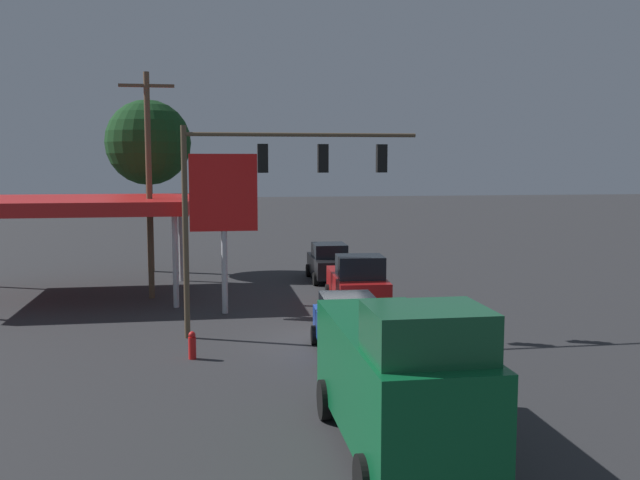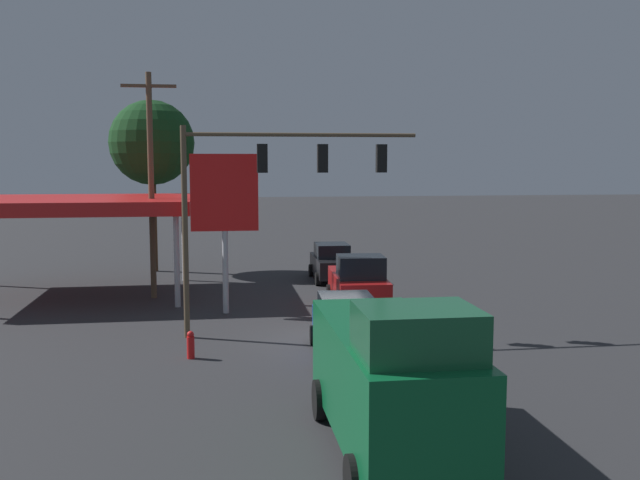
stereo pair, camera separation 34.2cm
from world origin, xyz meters
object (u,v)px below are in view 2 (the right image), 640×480
Objects in this scene: sedan_waiting at (332,262)px; street_tree at (152,143)px; utility_pole at (151,180)px; sedan_far at (346,326)px; price_sign at (224,199)px; delivery_truck at (391,378)px; traffic_signal_assembly at (271,180)px; pickup_parked at (358,284)px; fire_hydrant at (191,345)px.

sedan_waiting is 0.46× the size of street_tree.
utility_pole is 13.52m from sedan_far.
sedan_far is 0.47× the size of street_tree.
price_sign reaches higher than sedan_waiting.
delivery_truck is (-6.40, 18.66, -3.63)m from utility_pole.
traffic_signal_assembly is 1.21× the size of delivery_truck.
sedan_waiting is at bearing -177.30° from pickup_parked.
utility_pole is 8.29m from street_tree.
utility_pole is at bearing -67.23° from sedan_waiting.
traffic_signal_assembly is at bearing 109.03° from street_tree.
street_tree reaches higher than sedan_waiting.
traffic_signal_assembly is 4.31m from price_sign.
pickup_parked is at bearing -136.38° from fire_hydrant.
street_tree is (7.53, -18.84, 6.22)m from sedan_far.
sedan_waiting and sedan_far have the same top height.
traffic_signal_assembly is 1.28× the size of price_sign.
utility_pole reaches higher than sedan_waiting.
sedan_waiting is 14.39m from sedan_far.
delivery_truck reaches higher than sedan_waiting.
street_tree reaches higher than sedan_far.
street_tree is (9.25, -12.19, 6.06)m from pickup_parked.
price_sign is 7.99m from fire_hydrant.
fire_hydrant is (1.19, 6.67, -4.22)m from price_sign.
traffic_signal_assembly is 0.82× the size of utility_pole.
sedan_far is (-2.11, 3.11, -4.58)m from traffic_signal_assembly.
pickup_parked is 16.46m from street_tree.
utility_pole is at bearing -79.12° from fire_hydrant.
price_sign reaches higher than pickup_parked.
sedan_far is 4.93m from fire_hydrant.
price_sign is at bearing 107.91° from street_tree.
traffic_signal_assembly reaches higher than delivery_truck.
utility_pole is at bearing 94.44° from street_tree.
traffic_signal_assembly reaches higher than pickup_parked.
utility_pole is at bearing -57.96° from traffic_signal_assembly.
price_sign is at bearing 130.33° from utility_pole.
pickup_parked is at bearing 171.42° from delivery_truck.
pickup_parked is 6.04× the size of fire_hydrant.
price_sign reaches higher than sedan_far.
street_tree is (7.02, -26.72, 5.47)m from delivery_truck.
pickup_parked is 9.16m from fire_hydrant.
delivery_truck is 1.54× the size of sedan_waiting.
street_tree reaches higher than fire_hydrant.
fire_hydrant is at bearing 100.88° from utility_pole.
pickup_parked is at bearing 168.20° from sedan_far.
street_tree reaches higher than price_sign.
traffic_signal_assembly is at bearing -143.20° from sedan_far.
delivery_truck is at bearing -5.08° from sedan_waiting.
pickup_parked is (0.13, 7.63, 0.16)m from sedan_waiting.
utility_pole is 11.70m from fire_hydrant.
pickup_parked is (-3.83, -3.53, -4.42)m from traffic_signal_assembly.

